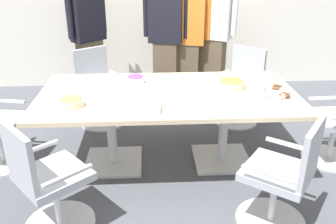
{
  "coord_description": "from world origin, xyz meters",
  "views": [
    {
      "loc": [
        -0.17,
        -3.11,
        1.95
      ],
      "look_at": [
        0.0,
        0.0,
        0.55
      ],
      "focal_mm": 38.12,
      "sensor_mm": 36.0,
      "label": 1
    }
  ],
  "objects_px": {
    "office_chair_5": "(283,181)",
    "napkin_pile": "(150,108)",
    "office_chair_2": "(99,91)",
    "person_standing_2": "(188,38)",
    "conference_table": "(168,105)",
    "person_standing_0": "(88,34)",
    "office_chair_4": "(47,185)",
    "person_standing_3": "(214,31)",
    "snack_bowl_candy_mix": "(135,79)",
    "office_chair_1": "(240,90)",
    "snack_bowl_cookies": "(71,102)",
    "person_standing_1": "(166,36)",
    "donut_platter": "(272,92)",
    "snack_bowl_chips_yellow": "(231,83)",
    "plate_stack": "(174,93)"
  },
  "relations": [
    {
      "from": "office_chair_5",
      "to": "person_standing_2",
      "type": "xyz_separation_m",
      "value": [
        -0.45,
        2.58,
        0.5
      ]
    },
    {
      "from": "office_chair_2",
      "to": "snack_bowl_chips_yellow",
      "type": "height_order",
      "value": "office_chair_2"
    },
    {
      "from": "person_standing_3",
      "to": "snack_bowl_candy_mix",
      "type": "relative_size",
      "value": 10.46
    },
    {
      "from": "office_chair_5",
      "to": "napkin_pile",
      "type": "relative_size",
      "value": 5.38
    },
    {
      "from": "person_standing_0",
      "to": "person_standing_2",
      "type": "bearing_deg",
      "value": 129.43
    },
    {
      "from": "office_chair_2",
      "to": "plate_stack",
      "type": "relative_size",
      "value": 4.55
    },
    {
      "from": "conference_table",
      "to": "office_chair_4",
      "type": "relative_size",
      "value": 2.64
    },
    {
      "from": "plate_stack",
      "to": "office_chair_4",
      "type": "bearing_deg",
      "value": -138.82
    },
    {
      "from": "person_standing_2",
      "to": "donut_platter",
      "type": "height_order",
      "value": "person_standing_2"
    },
    {
      "from": "donut_platter",
      "to": "person_standing_1",
      "type": "bearing_deg",
      "value": 117.95
    },
    {
      "from": "person_standing_0",
      "to": "donut_platter",
      "type": "bearing_deg",
      "value": 91.62
    },
    {
      "from": "person_standing_2",
      "to": "office_chair_2",
      "type": "bearing_deg",
      "value": 43.22
    },
    {
      "from": "person_standing_0",
      "to": "person_standing_1",
      "type": "distance_m",
      "value": 1.05
    },
    {
      "from": "snack_bowl_candy_mix",
      "to": "donut_platter",
      "type": "bearing_deg",
      "value": -16.91
    },
    {
      "from": "person_standing_2",
      "to": "snack_bowl_cookies",
      "type": "relative_size",
      "value": 8.44
    },
    {
      "from": "office_chair_4",
      "to": "snack_bowl_candy_mix",
      "type": "relative_size",
      "value": 5.09
    },
    {
      "from": "office_chair_1",
      "to": "napkin_pile",
      "type": "distance_m",
      "value": 1.77
    },
    {
      "from": "office_chair_5",
      "to": "office_chair_4",
      "type": "bearing_deg",
      "value": 125.68
    },
    {
      "from": "person_standing_1",
      "to": "napkin_pile",
      "type": "xyz_separation_m",
      "value": [
        -0.23,
        -2.02,
        -0.15
      ]
    },
    {
      "from": "office_chair_5",
      "to": "person_standing_3",
      "type": "bearing_deg",
      "value": 39.53
    },
    {
      "from": "snack_bowl_candy_mix",
      "to": "napkin_pile",
      "type": "distance_m",
      "value": 0.73
    },
    {
      "from": "office_chair_4",
      "to": "snack_bowl_chips_yellow",
      "type": "xyz_separation_m",
      "value": [
        1.55,
        1.01,
        0.39
      ]
    },
    {
      "from": "person_standing_2",
      "to": "donut_platter",
      "type": "relative_size",
      "value": 4.73
    },
    {
      "from": "conference_table",
      "to": "person_standing_0",
      "type": "relative_size",
      "value": 1.34
    },
    {
      "from": "office_chair_2",
      "to": "office_chair_5",
      "type": "height_order",
      "value": "same"
    },
    {
      "from": "office_chair_1",
      "to": "person_standing_0",
      "type": "distance_m",
      "value": 2.14
    },
    {
      "from": "office_chair_2",
      "to": "donut_platter",
      "type": "distance_m",
      "value": 2.08
    },
    {
      "from": "snack_bowl_cookies",
      "to": "office_chair_5",
      "type": "bearing_deg",
      "value": -22.62
    },
    {
      "from": "office_chair_5",
      "to": "snack_bowl_chips_yellow",
      "type": "bearing_deg",
      "value": 47.11
    },
    {
      "from": "office_chair_5",
      "to": "person_standing_3",
      "type": "relative_size",
      "value": 0.49
    },
    {
      "from": "person_standing_1",
      "to": "napkin_pile",
      "type": "distance_m",
      "value": 2.04
    },
    {
      "from": "office_chair_1",
      "to": "office_chair_4",
      "type": "height_order",
      "value": "same"
    },
    {
      "from": "person_standing_0",
      "to": "person_standing_2",
      "type": "distance_m",
      "value": 1.34
    },
    {
      "from": "person_standing_3",
      "to": "donut_platter",
      "type": "height_order",
      "value": "person_standing_3"
    },
    {
      "from": "donut_platter",
      "to": "plate_stack",
      "type": "relative_size",
      "value": 1.83
    },
    {
      "from": "office_chair_1",
      "to": "donut_platter",
      "type": "height_order",
      "value": "office_chair_1"
    },
    {
      "from": "person_standing_2",
      "to": "napkin_pile",
      "type": "bearing_deg",
      "value": 89.6
    },
    {
      "from": "snack_bowl_chips_yellow",
      "to": "plate_stack",
      "type": "bearing_deg",
      "value": -164.93
    },
    {
      "from": "napkin_pile",
      "to": "office_chair_4",
      "type": "bearing_deg",
      "value": -146.31
    },
    {
      "from": "snack_bowl_cookies",
      "to": "person_standing_3",
      "type": "bearing_deg",
      "value": 50.97
    },
    {
      "from": "person_standing_2",
      "to": "snack_bowl_candy_mix",
      "type": "xyz_separation_m",
      "value": [
        -0.67,
        -1.31,
        -0.11
      ]
    },
    {
      "from": "office_chair_1",
      "to": "snack_bowl_cookies",
      "type": "bearing_deg",
      "value": 79.82
    },
    {
      "from": "conference_table",
      "to": "snack_bowl_cookies",
      "type": "height_order",
      "value": "snack_bowl_cookies"
    },
    {
      "from": "office_chair_2",
      "to": "snack_bowl_cookies",
      "type": "distance_m",
      "value": 1.32
    },
    {
      "from": "person_standing_1",
      "to": "donut_platter",
      "type": "relative_size",
      "value": 4.86
    },
    {
      "from": "office_chair_4",
      "to": "person_standing_0",
      "type": "xyz_separation_m",
      "value": [
        -0.05,
        2.66,
        0.53
      ]
    },
    {
      "from": "office_chair_2",
      "to": "person_standing_2",
      "type": "xyz_separation_m",
      "value": [
        1.14,
        0.63,
        0.5
      ]
    },
    {
      "from": "person_standing_3",
      "to": "napkin_pile",
      "type": "relative_size",
      "value": 11.04
    },
    {
      "from": "person_standing_1",
      "to": "napkin_pile",
      "type": "bearing_deg",
      "value": 98.19
    },
    {
      "from": "office_chair_4",
      "to": "conference_table",
      "type": "bearing_deg",
      "value": 93.89
    }
  ]
}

